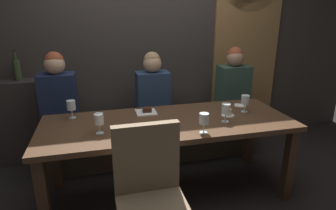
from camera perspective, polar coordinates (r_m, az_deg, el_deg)
name	(u,v)px	position (r m, az deg, el deg)	size (l,w,h in m)	color
ground	(168,192)	(2.86, 0.08, -17.15)	(9.00, 9.00, 0.00)	black
back_wall_tiled	(143,26)	(3.53, -5.02, 15.67)	(6.00, 0.12, 3.00)	#383330
arched_door	(247,35)	(3.92, 15.63, 13.37)	(0.90, 0.05, 2.55)	olive
back_counter	(12,122)	(3.63, -28.93, -3.08)	(1.10, 0.28, 0.95)	#2F2B29
dining_table	(168,130)	(2.53, 0.08, -5.03)	(2.20, 0.84, 0.74)	#412B1C
banquette_bench	(154,140)	(3.33, -2.93, -7.12)	(2.50, 0.44, 0.45)	#40352A
chair_near_side	(150,191)	(1.90, -3.59, -16.88)	(0.44, 0.44, 0.98)	#4C3321
diner_redhead	(58,95)	(3.10, -21.23, 1.88)	(0.36, 0.24, 0.84)	#192342
diner_bearded	(153,90)	(3.15, -3.10, 3.02)	(0.36, 0.24, 0.80)	navy
diner_far_end	(233,84)	(3.47, 13.02, 4.19)	(0.36, 0.24, 0.82)	#2D473D
wine_bottle_pale_label	(17,69)	(3.46, -28.11, 6.40)	(0.08, 0.08, 0.33)	#384728
wine_glass_center_front	(226,109)	(2.49, 11.60, -0.82)	(0.08, 0.08, 0.16)	silver
wine_glass_far_right	(99,120)	(2.27, -13.76, -2.94)	(0.08, 0.08, 0.16)	silver
wine_glass_near_left	(204,120)	(2.23, 7.27, -2.93)	(0.08, 0.08, 0.16)	silver
wine_glass_end_left	(71,106)	(2.68, -18.93, -0.21)	(0.08, 0.08, 0.16)	silver
wine_glass_center_back	(245,100)	(2.79, 15.30, 0.95)	(0.08, 0.08, 0.16)	silver
espresso_cup	(228,113)	(2.67, 11.99, -1.59)	(0.12, 0.12, 0.06)	white
dessert_plate	(146,111)	(2.70, -4.37, -1.28)	(0.19, 0.19, 0.05)	white
folded_napkin	(240,105)	(2.99, 14.33, -0.09)	(0.11, 0.10, 0.01)	silver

